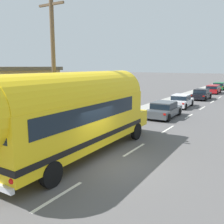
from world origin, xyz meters
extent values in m
plane|color=#565454|center=(0.00, 0.00, 0.00)|extent=(300.00, 300.00, 0.00)
cube|color=silver|center=(0.00, -3.32, 0.00)|extent=(0.14, 2.40, 0.01)
cube|color=silver|center=(0.00, 2.40, 0.00)|extent=(0.14, 2.40, 0.01)
cube|color=silver|center=(0.00, 7.61, 0.00)|extent=(0.14, 2.40, 0.01)
cube|color=silver|center=(0.00, 13.03, 0.00)|extent=(0.14, 2.40, 0.01)
cube|color=silver|center=(0.00, 18.23, 0.00)|extent=(0.14, 2.40, 0.01)
cube|color=silver|center=(0.00, 23.70, 0.00)|extent=(0.14, 2.40, 0.01)
cube|color=silver|center=(0.00, 29.10, 0.00)|extent=(0.14, 2.40, 0.01)
cube|color=silver|center=(-3.83, 12.00, 0.00)|extent=(0.12, 80.00, 0.01)
cube|color=#9E9B93|center=(-4.82, 10.00, 0.07)|extent=(1.99, 90.00, 0.15)
cylinder|color=brown|center=(-4.73, 1.46, 4.25)|extent=(0.24, 0.24, 8.50)
cube|color=brown|center=(-4.73, 1.46, 7.70)|extent=(1.80, 0.12, 0.12)
cube|color=yellow|center=(-1.90, 0.01, 1.75)|extent=(2.66, 9.21, 2.30)
cylinder|color=yellow|center=(-1.90, 0.01, 2.90)|extent=(2.61, 9.11, 2.45)
cube|color=yellow|center=(-1.99, 5.24, 1.07)|extent=(2.28, 1.34, 0.95)
cube|color=black|center=(-1.90, 0.01, 1.10)|extent=(2.70, 9.25, 0.24)
cube|color=black|center=(-1.90, -0.29, 2.35)|extent=(2.66, 7.41, 0.76)
sphere|color=red|center=(-0.78, -4.54, 0.85)|extent=(0.20, 0.20, 0.20)
cube|color=black|center=(-1.98, 4.64, 2.40)|extent=(2.14, 0.14, 0.96)
cube|color=silver|center=(-2.01, 5.93, 0.95)|extent=(0.90, 0.12, 0.56)
cylinder|color=black|center=(-3.15, 4.17, 0.50)|extent=(0.28, 1.00, 1.00)
cylinder|color=black|center=(-0.81, 4.21, 0.50)|extent=(0.28, 1.00, 1.00)
cylinder|color=black|center=(-3.02, -3.00, 0.50)|extent=(0.28, 1.00, 1.00)
cylinder|color=black|center=(-0.68, -2.96, 0.50)|extent=(0.28, 1.00, 1.00)
cube|color=#474C51|center=(-1.74, 11.50, 0.52)|extent=(1.96, 4.53, 0.60)
cube|color=#474C51|center=(-1.74, 11.38, 1.09)|extent=(1.72, 2.18, 0.55)
cube|color=black|center=(-1.74, 11.38, 1.06)|extent=(1.78, 2.22, 0.43)
cube|color=red|center=(-2.51, 9.23, 0.70)|extent=(0.20, 0.04, 0.14)
cube|color=red|center=(-0.88, 9.26, 0.70)|extent=(0.20, 0.04, 0.14)
cylinder|color=black|center=(-2.67, 13.03, 0.32)|extent=(0.21, 0.64, 0.64)
cylinder|color=black|center=(-0.88, 13.07, 0.32)|extent=(0.21, 0.64, 0.64)
cylinder|color=black|center=(-2.61, 9.94, 0.32)|extent=(0.21, 0.64, 0.64)
cylinder|color=black|center=(-0.81, 9.97, 0.32)|extent=(0.21, 0.64, 0.64)
cube|color=white|center=(-2.15, 17.73, 0.52)|extent=(1.95, 4.40, 0.60)
cube|color=white|center=(-2.14, 17.60, 1.09)|extent=(1.66, 2.04, 0.55)
cube|color=black|center=(-2.14, 17.60, 1.06)|extent=(1.72, 2.08, 0.43)
cube|color=red|center=(-2.84, 15.52, 0.70)|extent=(0.20, 0.05, 0.14)
cube|color=red|center=(-1.29, 15.58, 0.70)|extent=(0.20, 0.05, 0.14)
cylinder|color=black|center=(-3.06, 19.16, 0.32)|extent=(0.23, 0.65, 0.64)
cylinder|color=black|center=(-1.36, 19.22, 0.32)|extent=(0.23, 0.65, 0.64)
cylinder|color=black|center=(-2.94, 16.23, 0.32)|extent=(0.23, 0.65, 0.64)
cylinder|color=black|center=(-1.24, 16.30, 0.32)|extent=(0.23, 0.65, 0.64)
cube|color=black|center=(-1.76, 25.49, 0.52)|extent=(1.76, 4.56, 0.60)
cube|color=black|center=(-1.76, 25.37, 1.09)|extent=(1.56, 2.21, 0.55)
cube|color=black|center=(-1.76, 25.37, 1.06)|extent=(1.62, 2.25, 0.43)
cube|color=red|center=(-2.51, 23.20, 0.70)|extent=(0.20, 0.04, 0.14)
cube|color=red|center=(-0.99, 23.20, 0.70)|extent=(0.20, 0.04, 0.14)
cylinder|color=black|center=(-2.60, 27.07, 0.32)|extent=(0.20, 0.64, 0.64)
cylinder|color=black|center=(-0.92, 27.07, 0.32)|extent=(0.20, 0.64, 0.64)
cylinder|color=black|center=(-2.59, 23.91, 0.32)|extent=(0.20, 0.64, 0.64)
cylinder|color=black|center=(-0.92, 23.92, 0.32)|extent=(0.20, 0.64, 0.64)
cube|color=#A5191E|center=(-1.85, 34.30, 0.52)|extent=(1.90, 4.81, 0.60)
cube|color=#A5191E|center=(-1.84, 33.83, 1.09)|extent=(1.66, 3.56, 0.55)
cube|color=black|center=(-1.84, 33.83, 1.06)|extent=(1.73, 3.60, 0.43)
cube|color=red|center=(-2.55, 31.89, 0.70)|extent=(0.20, 0.05, 0.14)
cube|color=red|center=(-1.02, 31.93, 0.70)|extent=(0.20, 0.05, 0.14)
cylinder|color=black|center=(-2.74, 35.96, 0.32)|extent=(0.22, 0.65, 0.64)
cylinder|color=black|center=(-1.06, 36.01, 0.32)|extent=(0.22, 0.65, 0.64)
cylinder|color=black|center=(-2.65, 32.60, 0.32)|extent=(0.22, 0.65, 0.64)
cylinder|color=black|center=(-0.96, 32.64, 0.32)|extent=(0.22, 0.65, 0.64)
cube|color=#196633|center=(-2.12, 41.70, 0.52)|extent=(1.96, 4.30, 0.60)
cube|color=#196633|center=(-2.11, 41.23, 1.09)|extent=(1.74, 3.05, 0.55)
cube|color=black|center=(-2.11, 41.23, 1.06)|extent=(1.80, 3.09, 0.43)
cube|color=red|center=(-2.90, 39.54, 0.70)|extent=(0.20, 0.04, 0.14)
cube|color=red|center=(-1.26, 39.57, 0.70)|extent=(0.20, 0.04, 0.14)
cylinder|color=black|center=(-3.05, 43.12, 0.32)|extent=(0.21, 0.64, 0.64)
cylinder|color=black|center=(-3.00, 40.25, 0.32)|extent=(0.21, 0.64, 0.64)
cylinder|color=black|center=(-1.19, 40.28, 0.32)|extent=(0.21, 0.64, 0.64)
camera|label=1|loc=(5.77, -9.12, 4.40)|focal=40.41mm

